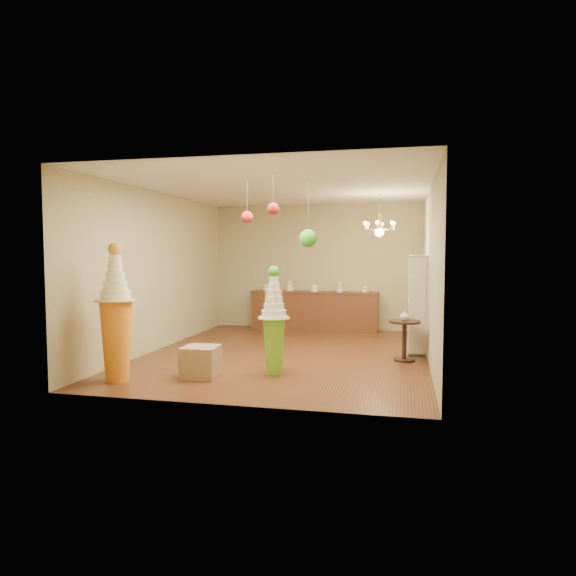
% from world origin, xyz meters
% --- Properties ---
extents(floor, '(6.50, 6.50, 0.00)m').
position_xyz_m(floor, '(0.00, 0.00, 0.00)').
color(floor, '#532A16').
rests_on(floor, ground).
extents(ceiling, '(6.50, 6.50, 0.00)m').
position_xyz_m(ceiling, '(0.00, 0.00, 3.00)').
color(ceiling, silver).
rests_on(ceiling, ground).
extents(wall_back, '(5.00, 0.04, 3.00)m').
position_xyz_m(wall_back, '(0.00, 3.25, 1.50)').
color(wall_back, tan).
rests_on(wall_back, ground).
extents(wall_front, '(5.00, 0.04, 3.00)m').
position_xyz_m(wall_front, '(0.00, -3.25, 1.50)').
color(wall_front, tan).
rests_on(wall_front, ground).
extents(wall_left, '(0.04, 6.50, 3.00)m').
position_xyz_m(wall_left, '(-2.50, 0.00, 1.50)').
color(wall_left, tan).
rests_on(wall_left, ground).
extents(wall_right, '(0.04, 6.50, 3.00)m').
position_xyz_m(wall_right, '(2.50, 0.00, 1.50)').
color(wall_right, tan).
rests_on(wall_right, ground).
extents(pedestal_green, '(0.51, 0.51, 1.65)m').
position_xyz_m(pedestal_green, '(0.15, -1.57, 0.66)').
color(pedestal_green, '#6FB428').
rests_on(pedestal_green, floor).
extents(pedestal_orange, '(0.55, 0.55, 1.99)m').
position_xyz_m(pedestal_orange, '(-1.93, -2.51, 0.77)').
color(pedestal_orange, orange).
rests_on(pedestal_orange, floor).
extents(burlap_riser, '(0.53, 0.53, 0.46)m').
position_xyz_m(burlap_riser, '(-0.86, -2.00, 0.23)').
color(burlap_riser, '#967452').
rests_on(burlap_riser, floor).
extents(sideboard, '(3.04, 0.54, 1.16)m').
position_xyz_m(sideboard, '(0.00, 2.97, 0.48)').
color(sideboard, '#572D1B').
rests_on(sideboard, floor).
extents(shelving_unit, '(0.33, 1.20, 1.80)m').
position_xyz_m(shelving_unit, '(2.34, 0.80, 0.90)').
color(shelving_unit, beige).
rests_on(shelving_unit, floor).
extents(round_table, '(0.62, 0.62, 0.69)m').
position_xyz_m(round_table, '(2.10, -0.16, 0.45)').
color(round_table, black).
rests_on(round_table, floor).
extents(vase, '(0.21, 0.21, 0.18)m').
position_xyz_m(vase, '(2.10, -0.16, 0.78)').
color(vase, beige).
rests_on(vase, round_table).
extents(pom_red_left, '(0.18, 0.18, 0.69)m').
position_xyz_m(pom_red_left, '(-0.27, -1.53, 2.40)').
color(pom_red_left, '#433930').
rests_on(pom_red_left, ceiling).
extents(pom_green_mid, '(0.27, 0.27, 1.06)m').
position_xyz_m(pom_green_mid, '(0.62, -1.28, 2.07)').
color(pom_green_mid, '#433930').
rests_on(pom_green_mid, ceiling).
extents(pom_red_right, '(0.17, 0.17, 0.61)m').
position_xyz_m(pom_red_right, '(0.25, -1.96, 2.48)').
color(pom_red_right, '#433930').
rests_on(pom_red_right, ceiling).
extents(chandelier, '(0.89, 0.89, 0.85)m').
position_xyz_m(chandelier, '(1.60, 1.07, 2.30)').
color(chandelier, gold).
rests_on(chandelier, ceiling).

